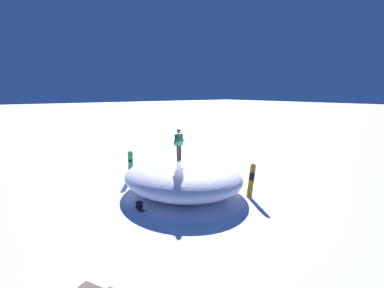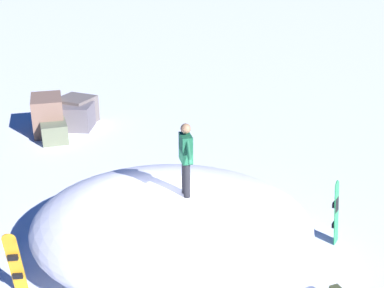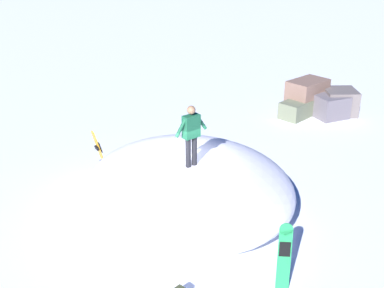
{
  "view_description": "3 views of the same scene",
  "coord_description": "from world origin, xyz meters",
  "px_view_note": "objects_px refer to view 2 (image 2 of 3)",
  "views": [
    {
      "loc": [
        7.47,
        9.87,
        4.89
      ],
      "look_at": [
        0.07,
        0.02,
        2.44
      ],
      "focal_mm": 24.43,
      "sensor_mm": 36.0,
      "label": 1
    },
    {
      "loc": [
        -9.03,
        -2.94,
        6.46
      ],
      "look_at": [
        0.77,
        -0.79,
        2.49
      ],
      "focal_mm": 46.64,
      "sensor_mm": 36.0,
      "label": 2
    },
    {
      "loc": [
        -2.33,
        -11.61,
        7.02
      ],
      "look_at": [
        0.45,
        -0.27,
        1.87
      ],
      "focal_mm": 45.23,
      "sensor_mm": 36.0,
      "label": 3
    }
  ],
  "objects_px": {
    "snowboard_primary_upright": "(336,211)",
    "snowboard_secondary_upright": "(15,263)",
    "snowboarder_standing": "(186,155)",
    "backpack_near": "(172,188)"
  },
  "relations": [
    {
      "from": "snowboarder_standing",
      "to": "snowboard_secondary_upright",
      "type": "bearing_deg",
      "value": 127.24
    },
    {
      "from": "snowboarder_standing",
      "to": "backpack_near",
      "type": "xyz_separation_m",
      "value": [
        2.76,
        1.05,
        -2.23
      ]
    },
    {
      "from": "snowboard_primary_upright",
      "to": "snowboard_secondary_upright",
      "type": "bearing_deg",
      "value": 118.95
    },
    {
      "from": "snowboarder_standing",
      "to": "snowboard_secondary_upright",
      "type": "relative_size",
      "value": 1.04
    },
    {
      "from": "snowboard_secondary_upright",
      "to": "backpack_near",
      "type": "xyz_separation_m",
      "value": [
        4.95,
        -1.83,
        -0.62
      ]
    },
    {
      "from": "snowboarder_standing",
      "to": "backpack_near",
      "type": "bearing_deg",
      "value": 20.92
    },
    {
      "from": "snowboard_primary_upright",
      "to": "backpack_near",
      "type": "xyz_separation_m",
      "value": [
        1.55,
        4.31,
        -0.63
      ]
    },
    {
      "from": "snowboard_primary_upright",
      "to": "backpack_near",
      "type": "bearing_deg",
      "value": 70.22
    },
    {
      "from": "snowboard_primary_upright",
      "to": "snowboard_secondary_upright",
      "type": "distance_m",
      "value": 7.02
    },
    {
      "from": "snowboard_secondary_upright",
      "to": "snowboard_primary_upright",
      "type": "bearing_deg",
      "value": -61.05
    }
  ]
}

